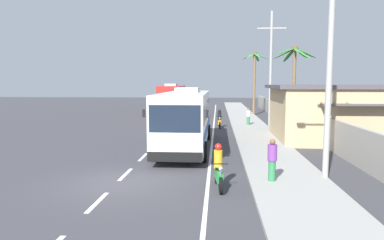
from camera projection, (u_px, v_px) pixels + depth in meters
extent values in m
plane|color=#3A3A3F|center=(117.00, 183.00, 13.77)|extent=(160.00, 160.00, 0.00)
cube|color=#999993|center=(260.00, 141.00, 23.18)|extent=(3.20, 90.00, 0.14)
cube|color=white|center=(97.00, 202.00, 11.53)|extent=(0.16, 2.00, 0.01)
cube|color=white|center=(126.00, 174.00, 15.05)|extent=(0.16, 2.00, 0.01)
cube|color=white|center=(143.00, 157.00, 18.57)|extent=(0.16, 2.00, 0.01)
cube|color=white|center=(155.00, 145.00, 22.08)|extent=(0.16, 2.00, 0.01)
cube|color=white|center=(164.00, 137.00, 25.60)|extent=(0.16, 2.00, 0.01)
cube|color=white|center=(170.00, 130.00, 29.12)|extent=(0.16, 2.00, 0.01)
cube|color=white|center=(175.00, 125.00, 32.64)|extent=(0.16, 2.00, 0.01)
cube|color=white|center=(180.00, 121.00, 36.16)|extent=(0.16, 2.00, 0.01)
cube|color=white|center=(183.00, 118.00, 39.68)|extent=(0.16, 2.00, 0.01)
cube|color=white|center=(186.00, 115.00, 43.20)|extent=(0.16, 2.00, 0.01)
cube|color=white|center=(188.00, 112.00, 46.72)|extent=(0.16, 2.00, 0.01)
cube|color=white|center=(190.00, 110.00, 50.24)|extent=(0.16, 2.00, 0.01)
cube|color=white|center=(192.00, 108.00, 53.75)|extent=(0.16, 2.00, 0.01)
cube|color=white|center=(194.00, 107.00, 57.27)|extent=(0.16, 2.00, 0.01)
cube|color=white|center=(195.00, 105.00, 60.79)|extent=(0.16, 2.00, 0.01)
cube|color=white|center=(213.00, 131.00, 28.38)|extent=(0.14, 70.00, 0.01)
cube|color=#9E998E|center=(304.00, 122.00, 26.77)|extent=(0.24, 60.00, 1.86)
cube|color=silver|center=(186.00, 117.00, 21.05)|extent=(2.56, 10.79, 2.97)
cube|color=#192333|center=(186.00, 108.00, 21.19)|extent=(2.59, 9.92, 0.95)
cube|color=#192333|center=(175.00, 119.00, 15.69)|extent=(2.35, 0.10, 1.25)
cube|color=blue|center=(186.00, 128.00, 21.12)|extent=(2.59, 10.57, 0.53)
cube|color=black|center=(175.00, 157.00, 15.79)|extent=(2.50, 0.16, 0.44)
cube|color=#B7B7B7|center=(188.00, 90.00, 22.21)|extent=(1.41, 2.37, 0.28)
cube|color=black|center=(207.00, 114.00, 15.77)|extent=(0.12, 0.08, 0.36)
cube|color=black|center=(144.00, 113.00, 15.99)|extent=(0.12, 0.08, 0.36)
cylinder|color=black|center=(204.00, 152.00, 17.36)|extent=(0.32, 1.04, 1.04)
cylinder|color=black|center=(154.00, 151.00, 17.54)|extent=(0.32, 1.04, 1.04)
cylinder|color=black|center=(208.00, 132.00, 24.31)|extent=(0.32, 1.04, 1.04)
cylinder|color=black|center=(172.00, 132.00, 24.49)|extent=(0.32, 1.04, 1.04)
cube|color=red|center=(173.00, 98.00, 44.95)|extent=(2.75, 12.07, 3.16)
cube|color=#192333|center=(172.00, 94.00, 44.69)|extent=(2.76, 11.11, 1.01)
cube|color=#192333|center=(177.00, 93.00, 50.82)|extent=(2.28, 0.15, 1.33)
cube|color=#1E843D|center=(173.00, 104.00, 45.02)|extent=(2.78, 11.83, 0.57)
cube|color=black|center=(177.00, 106.00, 51.11)|extent=(2.43, 0.22, 0.44)
cube|color=#B7B7B7|center=(171.00, 85.00, 43.27)|extent=(1.42, 2.67, 0.28)
cube|color=black|center=(167.00, 91.00, 50.66)|extent=(0.12, 0.08, 0.36)
cube|color=black|center=(187.00, 91.00, 50.52)|extent=(0.12, 0.08, 0.36)
cylinder|color=black|center=(167.00, 107.00, 49.34)|extent=(0.34, 1.05, 1.04)
cylinder|color=black|center=(184.00, 107.00, 49.22)|extent=(0.34, 1.05, 1.04)
cylinder|color=black|center=(159.00, 112.00, 41.58)|extent=(0.34, 1.05, 1.04)
cylinder|color=black|center=(180.00, 112.00, 41.46)|extent=(0.34, 1.05, 1.04)
cylinder|color=black|center=(221.00, 186.00, 12.36)|extent=(0.17, 0.61, 0.60)
cylinder|color=black|center=(217.00, 176.00, 13.71)|extent=(0.19, 0.61, 0.60)
cube|color=#1E7F38|center=(219.00, 175.00, 12.96)|extent=(0.36, 1.12, 0.36)
cube|color=black|center=(218.00, 168.00, 13.24)|extent=(0.31, 0.62, 0.12)
cylinder|color=gray|center=(220.00, 177.00, 12.44)|extent=(0.10, 0.32, 0.67)
cylinder|color=black|center=(220.00, 164.00, 12.50)|extent=(0.56, 0.10, 0.04)
sphere|color=#EAEACC|center=(221.00, 169.00, 12.39)|extent=(0.14, 0.14, 0.14)
cylinder|color=gold|center=(218.00, 159.00, 13.15)|extent=(0.32, 0.32, 0.69)
sphere|color=red|center=(218.00, 147.00, 13.10)|extent=(0.26, 0.26, 0.26)
cylinder|color=black|center=(220.00, 125.00, 29.96)|extent=(0.11, 0.60, 0.60)
cylinder|color=black|center=(219.00, 123.00, 31.31)|extent=(0.13, 0.60, 0.60)
cube|color=gold|center=(219.00, 122.00, 30.56)|extent=(0.27, 1.11, 0.36)
cube|color=black|center=(219.00, 119.00, 30.84)|extent=(0.25, 0.61, 0.12)
cylinder|color=gray|center=(220.00, 122.00, 30.05)|extent=(0.07, 0.32, 0.67)
cylinder|color=black|center=(220.00, 116.00, 30.10)|extent=(0.56, 0.05, 0.04)
sphere|color=#EAEACC|center=(220.00, 118.00, 30.00)|extent=(0.14, 0.14, 0.14)
cylinder|color=black|center=(219.00, 116.00, 30.76)|extent=(0.32, 0.32, 0.66)
sphere|color=black|center=(219.00, 111.00, 30.71)|extent=(0.26, 0.26, 0.26)
cylinder|color=#2D7A47|center=(272.00, 171.00, 13.53)|extent=(0.28, 0.28, 0.80)
cylinder|color=#75388E|center=(272.00, 153.00, 13.45)|extent=(0.36, 0.36, 0.63)
sphere|color=brown|center=(273.00, 142.00, 13.41)|extent=(0.22, 0.22, 0.22)
cylinder|color=#2D7A47|center=(248.00, 121.00, 31.66)|extent=(0.28, 0.28, 0.75)
cylinder|color=beige|center=(248.00, 113.00, 31.59)|extent=(0.36, 0.36, 0.59)
sphere|color=brown|center=(248.00, 109.00, 31.55)|extent=(0.21, 0.21, 0.21)
cylinder|color=#9E9E99|center=(330.00, 50.00, 13.60)|extent=(0.24, 0.24, 10.40)
cylinder|color=#9E9E99|center=(271.00, 70.00, 31.08)|extent=(0.24, 0.24, 10.21)
cube|color=#9E9E99|center=(272.00, 28.00, 30.70)|extent=(2.51, 0.12, 0.12)
cylinder|color=#4C4742|center=(260.00, 27.00, 30.76)|extent=(0.08, 0.08, 0.16)
cylinder|color=#4C4742|center=(283.00, 27.00, 30.61)|extent=(0.08, 0.08, 0.16)
cylinder|color=brown|center=(294.00, 90.00, 29.18)|extent=(0.28, 0.28, 6.67)
ellipsoid|color=#337F33|center=(305.00, 53.00, 28.92)|extent=(1.88, 0.63, 0.88)
ellipsoid|color=#337F33|center=(301.00, 53.00, 29.43)|extent=(1.61, 1.55, 0.81)
ellipsoid|color=#337F33|center=(289.00, 55.00, 29.67)|extent=(0.97, 1.75, 1.12)
ellipsoid|color=#337F33|center=(284.00, 54.00, 29.29)|extent=(1.82, 1.10, 0.91)
ellipsoid|color=#337F33|center=(287.00, 51.00, 28.36)|extent=(1.78, 1.40, 0.63)
ellipsoid|color=#337F33|center=(297.00, 50.00, 27.91)|extent=(0.43, 1.94, 0.61)
ellipsoid|color=#337F33|center=(302.00, 53.00, 28.09)|extent=(1.21, 1.72, 1.03)
sphere|color=brown|center=(295.00, 49.00, 28.82)|extent=(0.56, 0.56, 0.56)
cylinder|color=brown|center=(254.00, 85.00, 42.38)|extent=(0.31, 0.31, 7.38)
ellipsoid|color=#3D893D|center=(261.00, 56.00, 41.86)|extent=(1.68, 0.56, 0.83)
ellipsoid|color=#3D893D|center=(257.00, 57.00, 42.68)|extent=(0.98, 1.57, 1.01)
ellipsoid|color=#3D893D|center=(248.00, 56.00, 42.43)|extent=(1.65, 1.07, 0.78)
ellipsoid|color=#3D893D|center=(251.00, 56.00, 41.47)|extent=(1.40, 1.47, 0.78)
ellipsoid|color=#3D893D|center=(257.00, 55.00, 41.19)|extent=(0.73, 1.74, 0.67)
sphere|color=brown|center=(255.00, 54.00, 41.99)|extent=(0.56, 0.56, 0.56)
cube|color=tan|center=(376.00, 115.00, 23.54)|extent=(13.29, 6.36, 3.55)
cube|color=#4C474C|center=(378.00, 87.00, 23.34)|extent=(14.09, 6.74, 0.24)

